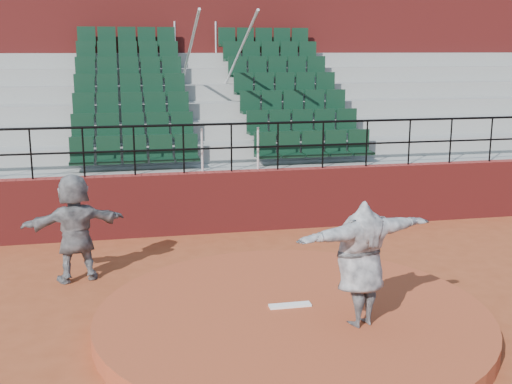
% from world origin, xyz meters
% --- Properties ---
extents(ground, '(90.00, 90.00, 0.00)m').
position_xyz_m(ground, '(0.00, 0.00, 0.00)').
color(ground, brown).
rests_on(ground, ground).
extents(pitchers_mound, '(5.50, 5.50, 0.25)m').
position_xyz_m(pitchers_mound, '(0.00, 0.00, 0.12)').
color(pitchers_mound, '#9E4023').
rests_on(pitchers_mound, ground).
extents(pitching_rubber, '(0.60, 0.15, 0.03)m').
position_xyz_m(pitching_rubber, '(0.00, 0.15, 0.27)').
color(pitching_rubber, white).
rests_on(pitching_rubber, pitchers_mound).
extents(boundary_wall, '(24.00, 0.30, 1.30)m').
position_xyz_m(boundary_wall, '(0.00, 5.00, 0.65)').
color(boundary_wall, maroon).
rests_on(boundary_wall, ground).
extents(wall_railing, '(24.04, 0.05, 1.03)m').
position_xyz_m(wall_railing, '(0.00, 5.00, 2.03)').
color(wall_railing, black).
rests_on(wall_railing, boundary_wall).
extents(seating_deck, '(24.00, 5.97, 4.63)m').
position_xyz_m(seating_deck, '(0.00, 8.65, 1.43)').
color(seating_deck, gray).
rests_on(seating_deck, ground).
extents(press_box_facade, '(24.00, 3.00, 7.10)m').
position_xyz_m(press_box_facade, '(0.00, 12.60, 3.55)').
color(press_box_facade, maroon).
rests_on(press_box_facade, ground).
extents(pitcher, '(2.15, 1.13, 1.69)m').
position_xyz_m(pitcher, '(0.74, -0.61, 1.09)').
color(pitcher, black).
rests_on(pitcher, pitchers_mound).
extents(fielder, '(1.78, 0.91, 1.84)m').
position_xyz_m(fielder, '(-3.06, 2.58, 0.92)').
color(fielder, black).
rests_on(fielder, ground).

